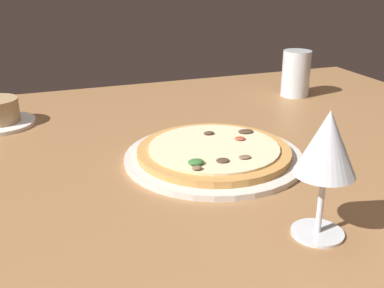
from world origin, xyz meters
The scene contains 4 objects.
dining_table centered at (0.00, 0.00, 2.00)cm, with size 150.00×110.00×4.00cm, color #996B42.
pizza_main centered at (7.22, -2.61, 5.17)cm, with size 31.35×31.35×3.39cm.
wine_glass_near centered at (10.43, -29.40, 15.95)cm, with size 7.62×7.62×16.66cm.
water_glass centered at (43.09, 29.19, 9.10)cm, with size 7.16×7.16×11.59cm.
Camera 1 is at (-22.59, -72.67, 36.85)cm, focal length 44.02 mm.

